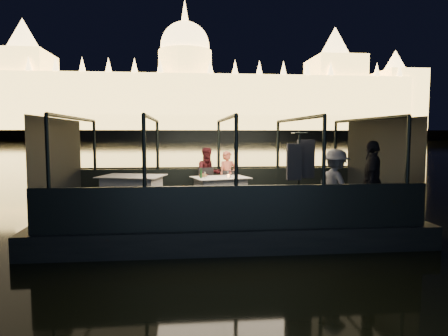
{
  "coord_description": "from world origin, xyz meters",
  "views": [
    {
      "loc": [
        -1.04,
        -9.84,
        2.42
      ],
      "look_at": [
        0.0,
        0.4,
        1.55
      ],
      "focal_mm": 32.0,
      "sensor_mm": 36.0,
      "label": 1
    }
  ],
  "objects": [
    {
      "name": "river_water",
      "position": [
        0.0,
        80.0,
        0.0
      ],
      "size": [
        500.0,
        500.0,
        0.0
      ],
      "primitive_type": "plane",
      "color": "black",
      "rests_on": "ground"
    },
    {
      "name": "cabin_glass_port",
      "position": [
        0.0,
        2.0,
        2.1
      ],
      "size": [
        8.0,
        0.02,
        1.4
      ],
      "primitive_type": null,
      "color": "#99B2B2",
      "rests_on": "gunwale_port"
    },
    {
      "name": "wine_bottle",
      "position": [
        -0.59,
        0.62,
        1.42
      ],
      "size": [
        0.07,
        0.07,
        0.27
      ],
      "primitive_type": "cylinder",
      "rotation": [
        0.0,
        0.0,
        -0.13
      ],
      "color": "#14391B",
      "rests_on": "dining_table_central"
    },
    {
      "name": "boat_hull",
      "position": [
        0.0,
        0.0,
        0.0
      ],
      "size": [
        8.6,
        4.4,
        1.0
      ],
      "primitive_type": "cube",
      "color": "black",
      "rests_on": "river_water"
    },
    {
      "name": "passenger_stripe",
      "position": [
        2.29,
        -1.41,
        1.35
      ],
      "size": [
        0.9,
        1.17,
        1.6
      ],
      "primitive_type": "imported",
      "rotation": [
        0.0,
        0.0,
        1.91
      ],
      "color": "silver",
      "rests_on": "boat_deck"
    },
    {
      "name": "wine_glass_white",
      "position": [
        -0.49,
        0.58,
        1.36
      ],
      "size": [
        0.07,
        0.07,
        0.17
      ],
      "primitive_type": null,
      "rotation": [
        0.0,
        0.0,
        -0.3
      ],
      "color": "silver",
      "rests_on": "dining_table_central"
    },
    {
      "name": "person_man_maroon",
      "position": [
        -0.33,
        1.65,
        1.25
      ],
      "size": [
        0.85,
        0.72,
        1.54
      ],
      "primitive_type": "imported",
      "rotation": [
        0.0,
        0.0,
        0.22
      ],
      "color": "#421217",
      "rests_on": "boat_deck"
    },
    {
      "name": "gunwale_port",
      "position": [
        0.0,
        2.0,
        0.95
      ],
      "size": [
        8.0,
        0.08,
        0.9
      ],
      "primitive_type": "cube",
      "color": "black",
      "rests_on": "boat_deck"
    },
    {
      "name": "plate_near",
      "position": [
        0.28,
        0.71,
        1.27
      ],
      "size": [
        0.33,
        0.33,
        0.02
      ],
      "primitive_type": "cylinder",
      "rotation": [
        0.0,
        0.0,
        -0.3
      ],
      "color": "silver",
      "rests_on": "dining_table_central"
    },
    {
      "name": "person_woman_coral",
      "position": [
        0.23,
        1.57,
        1.25
      ],
      "size": [
        0.59,
        0.46,
        1.44
      ],
      "primitive_type": "imported",
      "rotation": [
        0.0,
        0.0,
        0.25
      ],
      "color": "#CC644A",
      "rests_on": "boat_deck"
    },
    {
      "name": "end_wall_fore",
      "position": [
        -4.0,
        0.0,
        1.65
      ],
      "size": [
        0.02,
        4.0,
        2.3
      ],
      "primitive_type": null,
      "color": "black",
      "rests_on": "boat_deck"
    },
    {
      "name": "gunwale_starboard",
      "position": [
        0.0,
        -2.0,
        0.95
      ],
      "size": [
        8.0,
        0.08,
        0.9
      ],
      "primitive_type": "cube",
      "color": "black",
      "rests_on": "boat_deck"
    },
    {
      "name": "end_wall_aft",
      "position": [
        4.0,
        0.0,
        1.65
      ],
      "size": [
        0.02,
        4.0,
        2.3
      ],
      "primitive_type": null,
      "color": "black",
      "rests_on": "boat_deck"
    },
    {
      "name": "wine_glass_red",
      "position": [
        0.23,
        1.01,
        1.36
      ],
      "size": [
        0.08,
        0.08,
        0.18
      ],
      "primitive_type": null,
      "rotation": [
        0.0,
        0.0,
        -0.36
      ],
      "color": "white",
      "rests_on": "dining_table_central"
    },
    {
      "name": "cabin_roof_glass",
      "position": [
        0.0,
        0.0,
        2.8
      ],
      "size": [
        8.0,
        4.0,
        0.02
      ],
      "primitive_type": null,
      "color": "#99B2B2",
      "rests_on": "boat_deck"
    },
    {
      "name": "canopy_ribs",
      "position": [
        0.0,
        0.0,
        1.65
      ],
      "size": [
        8.0,
        4.0,
        2.3
      ],
      "primitive_type": null,
      "color": "black",
      "rests_on": "boat_deck"
    },
    {
      "name": "cabin_glass_starboard",
      "position": [
        0.0,
        -2.0,
        2.1
      ],
      "size": [
        8.0,
        0.02,
        1.4
      ],
      "primitive_type": null,
      "color": "#99B2B2",
      "rests_on": "gunwale_starboard"
    },
    {
      "name": "embankment",
      "position": [
        0.0,
        210.0,
        1.0
      ],
      "size": [
        400.0,
        140.0,
        6.0
      ],
      "primitive_type": "cube",
      "color": "#423D33",
      "rests_on": "ground"
    },
    {
      "name": "chair_port_left",
      "position": [
        -0.41,
        1.3,
        0.95
      ],
      "size": [
        0.55,
        0.55,
        0.96
      ],
      "primitive_type": "cube",
      "rotation": [
        0.0,
        0.0,
        0.26
      ],
      "color": "black",
      "rests_on": "boat_deck"
    },
    {
      "name": "boat_deck",
      "position": [
        0.0,
        0.0,
        0.48
      ],
      "size": [
        8.0,
        4.0,
        0.04
      ],
      "primitive_type": "cube",
      "color": "black",
      "rests_on": "boat_hull"
    },
    {
      "name": "dining_table_central",
      "position": [
        -0.05,
        0.85,
        0.89
      ],
      "size": [
        1.68,
        1.39,
        0.77
      ],
      "primitive_type": "cube",
      "rotation": [
        0.0,
        0.0,
        0.27
      ],
      "color": "silver",
      "rests_on": "boat_deck"
    },
    {
      "name": "amber_candle",
      "position": [
        0.15,
        0.71,
        1.31
      ],
      "size": [
        0.06,
        0.06,
        0.09
      ],
      "primitive_type": "cylinder",
      "rotation": [
        0.0,
        0.0,
        -0.06
      ],
      "color": "#FC963F",
      "rests_on": "dining_table_central"
    },
    {
      "name": "plate_far",
      "position": [
        -0.43,
        0.94,
        1.27
      ],
      "size": [
        0.25,
        0.25,
        0.01
      ],
      "primitive_type": "cylinder",
      "rotation": [
        0.0,
        0.0,
        -0.05
      ],
      "color": "silver",
      "rests_on": "dining_table_central"
    },
    {
      "name": "parliament_building",
      "position": [
        0.0,
        175.0,
        29.0
      ],
      "size": [
        220.0,
        32.0,
        60.0
      ],
      "primitive_type": null,
      "color": "#F2D18C",
      "rests_on": "embankment"
    },
    {
      "name": "coat_stand",
      "position": [
        1.44,
        -1.47,
        1.4
      ],
      "size": [
        0.58,
        0.48,
        2.0
      ],
      "primitive_type": null,
      "rotation": [
        0.0,
        0.0,
        -0.06
      ],
      "color": "black",
      "rests_on": "boat_deck"
    },
    {
      "name": "bread_basket",
      "position": [
        -0.52,
        0.93,
        1.31
      ],
      "size": [
        0.25,
        0.25,
        0.08
      ],
      "primitive_type": "cylinder",
      "rotation": [
        0.0,
        0.0,
        0.25
      ],
      "color": "brown",
      "rests_on": "dining_table_central"
    },
    {
      "name": "dining_table_aft",
      "position": [
        -2.39,
        0.73,
        0.89
      ],
      "size": [
        1.84,
        1.53,
        0.85
      ],
      "primitive_type": "cube",
      "rotation": [
        0.0,
        0.0,
        -0.26
      ],
      "color": "silver",
      "rests_on": "boat_deck"
    },
    {
      "name": "chair_port_right",
      "position": [
        0.22,
        1.3,
        0.95
      ],
      "size": [
        0.48,
        0.48,
        0.87
      ],
      "primitive_type": "cube",
      "rotation": [
        0.0,
        0.0,
        -0.2
      ],
      "color": "black",
      "rests_on": "boat_deck"
    },
    {
      "name": "wine_glass_empty",
      "position": [
        0.13,
        0.61,
        1.36
      ],
      "size": [
        0.07,
        0.07,
        0.17
      ],
      "primitive_type": null,
      "rotation": [
        0.0,
        0.0,
        -0.15
      ],
      "color": "silver",
      "rests_on": "dining_table_central"
    },
    {
      "name": "passenger_dark",
      "position": [
        3.1,
        -1.46,
        1.35
      ],
      "size": [
        0.9,
        1.14,
        1.79
      ],
      "primitive_type": "imported",
      "rotation": [
        0.0,
        0.0,
        4.2
      ],
      "color": "black",
      "rests_on": "boat_deck"
    }
  ]
}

